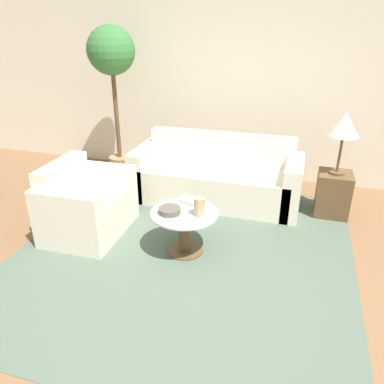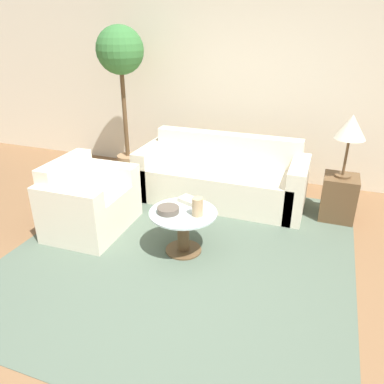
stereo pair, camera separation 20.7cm
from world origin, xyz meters
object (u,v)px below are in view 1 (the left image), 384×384
potted_plant (112,66)px  book_stack (189,200)px  armchair (84,207)px  bowl (170,211)px  sofa_main (217,178)px  coffee_table (185,226)px  vase (199,207)px  table_lamp (345,126)px

potted_plant → book_stack: size_ratio=8.65×
armchair → bowl: bearing=-99.2°
sofa_main → armchair: 1.71m
coffee_table → potted_plant: potted_plant is taller
coffee_table → vase: 0.29m
sofa_main → armchair: bearing=-134.2°
book_stack → armchair: bearing=-152.2°
potted_plant → bowl: size_ratio=9.81×
vase → bowl: bearing=-171.0°
coffee_table → vase: vase is taller
sofa_main → potted_plant: 2.03m
armchair → table_lamp: size_ratio=1.40×
bowl → vase: bearing=9.0°
potted_plant → vase: bearing=-44.3°
sofa_main → vase: (0.14, -1.33, 0.25)m
armchair → potted_plant: bearing=11.1°
armchair → coffee_table: size_ratio=1.48×
coffee_table → potted_plant: size_ratio=0.32×
coffee_table → armchair: bearing=176.0°
potted_plant → bowl: bearing=-50.4°
sofa_main → coffee_table: sofa_main is taller
coffee_table → bowl: bowl is taller
table_lamp → book_stack: table_lamp is taller
sofa_main → bowl: sofa_main is taller
coffee_table → book_stack: 0.28m
potted_plant → book_stack: 2.33m
sofa_main → armchair: size_ratio=2.12×
coffee_table → potted_plant: (-1.51, 1.61, 1.30)m
armchair → bowl: armchair is taller
sofa_main → potted_plant: (-1.53, 0.30, 1.30)m
armchair → bowl: size_ratio=4.62×
sofa_main → potted_plant: potted_plant is taller
sofa_main → bowl: bearing=-96.1°
potted_plant → vase: potted_plant is taller
coffee_table → table_lamp: (1.44, 1.28, 0.79)m
bowl → coffee_table: bearing=25.6°
potted_plant → coffee_table: bearing=-46.8°
coffee_table → book_stack: book_stack is taller
coffee_table → vase: size_ratio=3.70×
coffee_table → vase: bearing=-6.5°
table_lamp → vase: table_lamp is taller
sofa_main → vase: bearing=-84.1°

